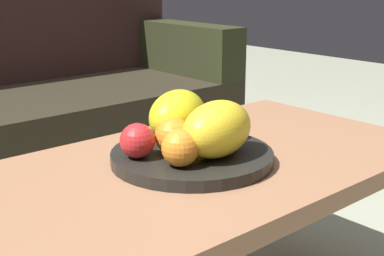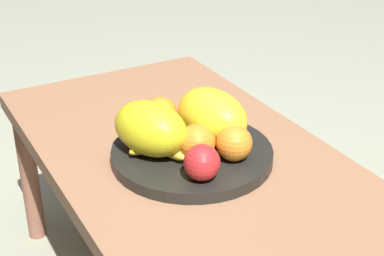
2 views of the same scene
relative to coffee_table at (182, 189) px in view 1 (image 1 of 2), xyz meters
name	(u,v)px [view 1 (image 1 of 2)]	position (x,y,z in m)	size (l,w,h in m)	color
coffee_table	(182,189)	(0.00, 0.00, 0.00)	(1.18, 0.58, 0.45)	#986849
couch	(13,118)	(0.11, 1.13, -0.10)	(1.70, 0.70, 0.90)	black
fruit_bowl	(192,156)	(0.04, 0.01, 0.06)	(0.34, 0.34, 0.03)	black
melon_large_front	(178,115)	(0.06, 0.09, 0.13)	(0.17, 0.11, 0.11)	yellow
melon_smaller_beside	(217,129)	(0.05, -0.05, 0.13)	(0.18, 0.12, 0.12)	yellow
orange_front	(180,148)	(-0.04, -0.05, 0.11)	(0.07, 0.07, 0.07)	orange
orange_left	(173,136)	(-0.01, 0.02, 0.11)	(0.08, 0.08, 0.08)	orange
orange_right	(222,122)	(0.14, 0.03, 0.11)	(0.08, 0.08, 0.08)	orange
apple_left	(137,141)	(-0.08, 0.05, 0.11)	(0.07, 0.07, 0.07)	red
banana_bunch	(182,128)	(0.06, 0.07, 0.11)	(0.16, 0.16, 0.06)	yellow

